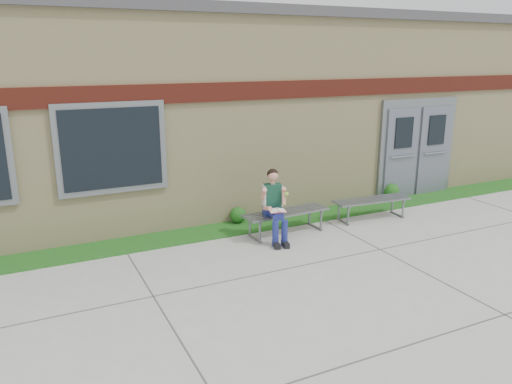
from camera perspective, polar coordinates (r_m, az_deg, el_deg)
ground at (r=8.05m, az=10.71°, el=-8.86°), size 80.00×80.00×0.00m
grass_strip at (r=10.09m, az=1.97°, el=-3.43°), size 16.00×0.80×0.02m
school_building at (r=12.70m, az=-5.18°, el=10.10°), size 16.20×6.22×4.20m
bench_left at (r=9.39m, az=3.45°, el=-2.80°), size 1.72×0.57×0.44m
bench_right at (r=10.48m, az=13.05°, el=-1.31°), size 1.66×0.59×0.42m
girl at (r=8.96m, az=2.15°, el=-1.40°), size 0.47×0.82×1.30m
shrub_mid at (r=9.98m, az=-2.06°, el=-2.63°), size 0.32×0.32×0.32m
shrub_east at (r=12.01m, az=15.20°, el=0.09°), size 0.37×0.37×0.37m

